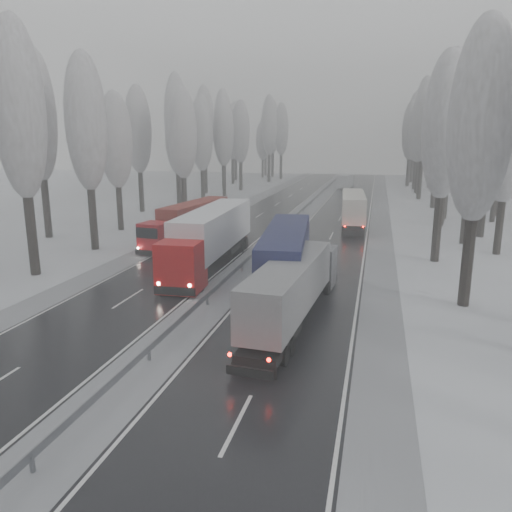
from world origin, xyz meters
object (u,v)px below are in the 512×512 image
at_px(truck_grey_tarp, 295,284).
at_px(truck_red_white, 211,235).
at_px(truck_blue_box, 287,251).
at_px(truck_red_red, 190,219).
at_px(truck_cream_box, 353,207).
at_px(box_truck_distant, 346,181).

height_order(truck_grey_tarp, truck_red_white, truck_red_white).
bearing_deg(truck_blue_box, truck_red_red, 126.27).
bearing_deg(truck_cream_box, truck_blue_box, -100.93).
relative_size(truck_grey_tarp, truck_blue_box, 0.87).
height_order(truck_cream_box, truck_red_red, truck_cream_box).
relative_size(truck_grey_tarp, truck_cream_box, 0.94).
relative_size(truck_cream_box, box_truck_distant, 2.00).
relative_size(truck_grey_tarp, truck_red_red, 1.00).
xyz_separation_m(truck_cream_box, truck_red_white, (-9.74, -21.81, 0.34)).
bearing_deg(box_truck_distant, truck_red_red, -94.13).
bearing_deg(truck_blue_box, truck_cream_box, 77.17).
distance_m(box_truck_distant, truck_red_white, 68.20).
bearing_deg(truck_cream_box, box_truck_distant, 90.67).
height_order(box_truck_distant, truck_red_white, truck_red_white).
bearing_deg(box_truck_distant, truck_red_white, -88.03).
relative_size(truck_grey_tarp, box_truck_distant, 1.88).
height_order(truck_cream_box, box_truck_distant, truck_cream_box).
xyz_separation_m(box_truck_distant, truck_red_white, (-6.00, -67.92, 1.20)).
distance_m(truck_grey_tarp, truck_cream_box, 32.00).
xyz_separation_m(truck_grey_tarp, truck_red_red, (-13.70, 19.94, 0.01)).
bearing_deg(truck_blue_box, box_truck_distant, 84.65).
bearing_deg(truck_red_white, truck_blue_box, -30.50).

